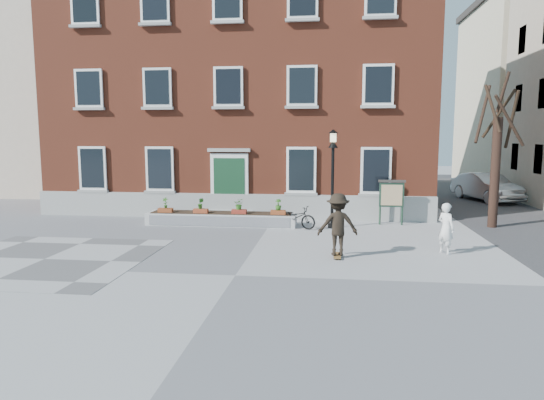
# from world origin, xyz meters

# --- Properties ---
(ground) EXTENTS (100.00, 100.00, 0.00)m
(ground) POSITION_xyz_m (0.00, 0.00, 0.00)
(ground) COLOR gray
(ground) RESTS_ON ground
(checker_patch) EXTENTS (6.00, 6.00, 0.01)m
(checker_patch) POSITION_xyz_m (-6.00, 1.00, 0.01)
(checker_patch) COLOR #515053
(checker_patch) RESTS_ON ground
(distant_building) EXTENTS (10.00, 12.00, 13.00)m
(distant_building) POSITION_xyz_m (-18.00, 20.00, 6.50)
(distant_building) COLOR beige
(distant_building) RESTS_ON ground
(bicycle) EXTENTS (1.83, 1.10, 0.91)m
(bicycle) POSITION_xyz_m (1.08, 6.78, 0.45)
(bicycle) COLOR black
(bicycle) RESTS_ON ground
(parked_car) EXTENTS (3.04, 5.06, 1.58)m
(parked_car) POSITION_xyz_m (11.31, 16.48, 0.79)
(parked_car) COLOR #BBBDC0
(parked_car) RESTS_ON ground
(bystander) EXTENTS (0.66, 0.70, 1.60)m
(bystander) POSITION_xyz_m (6.07, 3.19, 0.80)
(bystander) COLOR white
(bystander) RESTS_ON ground
(brick_building) EXTENTS (18.40, 10.85, 12.60)m
(brick_building) POSITION_xyz_m (-2.00, 13.98, 6.30)
(brick_building) COLOR brown
(brick_building) RESTS_ON ground
(planter_assembly) EXTENTS (6.20, 1.12, 1.15)m
(planter_assembly) POSITION_xyz_m (-1.99, 7.18, 0.31)
(planter_assembly) COLOR beige
(planter_assembly) RESTS_ON ground
(bare_tree) EXTENTS (1.83, 1.83, 6.16)m
(bare_tree) POSITION_xyz_m (9.01, 8.01, 2.79)
(bare_tree) COLOR #321E16
(bare_tree) RESTS_ON ground
(lamp_post) EXTENTS (0.40, 0.40, 3.93)m
(lamp_post) POSITION_xyz_m (2.55, 7.07, 2.54)
(lamp_post) COLOR black
(lamp_post) RESTS_ON ground
(notice_board) EXTENTS (1.10, 0.16, 1.87)m
(notice_board) POSITION_xyz_m (4.99, 8.07, 1.26)
(notice_board) COLOR #1B3724
(notice_board) RESTS_ON ground
(skateboarder) EXTENTS (1.30, 0.86, 1.96)m
(skateboarder) POSITION_xyz_m (2.70, 2.28, 1.01)
(skateboarder) COLOR brown
(skateboarder) RESTS_ON ground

